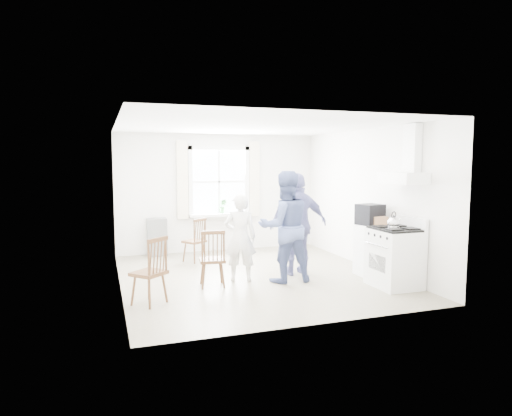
% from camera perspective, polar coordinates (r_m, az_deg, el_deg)
% --- Properties ---
extents(room_shell, '(4.62, 5.12, 2.64)m').
position_cam_1_polar(room_shell, '(7.84, -0.20, 0.72)').
color(room_shell, gray).
rests_on(room_shell, ground).
extents(window_assembly, '(1.88, 0.24, 1.70)m').
position_cam_1_polar(window_assembly, '(10.17, -4.61, 2.80)').
color(window_assembly, white).
rests_on(window_assembly, room_shell).
extents(range_hood, '(0.45, 0.76, 0.94)m').
position_cam_1_polar(range_hood, '(7.58, 18.27, 4.80)').
color(range_hood, white).
rests_on(range_hood, room_shell).
extents(shelf_unit, '(0.40, 0.30, 0.80)m').
position_cam_1_polar(shelf_unit, '(9.92, -12.27, -3.57)').
color(shelf_unit, slate).
rests_on(shelf_unit, ground).
extents(gas_stove, '(0.68, 0.76, 1.12)m').
position_cam_1_polar(gas_stove, '(7.64, 16.96, -5.86)').
color(gas_stove, white).
rests_on(gas_stove, ground).
extents(kettle, '(0.20, 0.20, 0.28)m').
position_cam_1_polar(kettle, '(7.43, 16.82, -1.80)').
color(kettle, silver).
rests_on(kettle, gas_stove).
extents(low_cabinet, '(0.50, 0.55, 0.90)m').
position_cam_1_polar(low_cabinet, '(8.25, 14.50, -5.18)').
color(low_cabinet, white).
rests_on(low_cabinet, ground).
extents(stereo_stack, '(0.47, 0.44, 0.36)m').
position_cam_1_polar(stereo_stack, '(8.18, 14.07, -0.79)').
color(stereo_stack, black).
rests_on(stereo_stack, low_cabinet).
extents(cardboard_box, '(0.27, 0.21, 0.16)m').
position_cam_1_polar(cardboard_box, '(8.10, 15.16, -1.59)').
color(cardboard_box, '#AA7A52').
rests_on(cardboard_box, low_cabinet).
extents(windsor_chair_a, '(0.52, 0.51, 0.89)m').
position_cam_1_polar(windsor_chair_a, '(9.15, -7.30, -3.38)').
color(windsor_chair_a, '#492C17').
rests_on(windsor_chair_a, ground).
extents(windsor_chair_b, '(0.44, 0.43, 0.94)m').
position_cam_1_polar(windsor_chair_b, '(7.25, -5.43, -5.55)').
color(windsor_chair_b, '#492C17').
rests_on(windsor_chair_b, ground).
extents(windsor_chair_c, '(0.57, 0.57, 0.97)m').
position_cam_1_polar(windsor_chair_c, '(6.52, -12.61, -6.78)').
color(windsor_chair_c, '#492C17').
rests_on(windsor_chair_c, ground).
extents(person_left, '(0.67, 0.67, 1.47)m').
position_cam_1_polar(person_left, '(7.63, -1.99, -3.71)').
color(person_left, white).
rests_on(person_left, ground).
extents(person_mid, '(0.94, 0.94, 1.85)m').
position_cam_1_polar(person_mid, '(7.56, 3.62, -2.36)').
color(person_mid, '#4A588A').
rests_on(person_mid, ground).
extents(person_right, '(1.09, 1.09, 1.80)m').
position_cam_1_polar(person_right, '(8.07, 5.32, -2.01)').
color(person_right, navy).
rests_on(person_right, ground).
extents(potted_plant, '(0.23, 0.23, 0.32)m').
position_cam_1_polar(potted_plant, '(10.14, -4.18, 0.22)').
color(potted_plant, '#367B3A').
rests_on(potted_plant, window_assembly).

